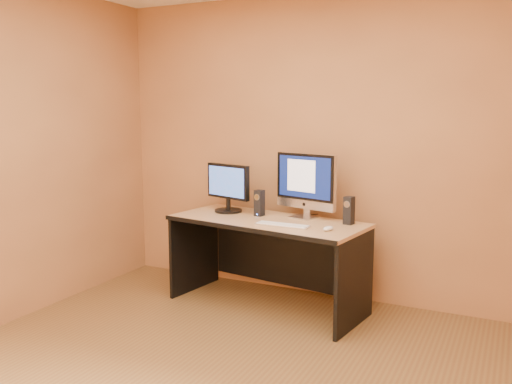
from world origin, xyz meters
The scene contains 10 objects.
walls centered at (0.00, 0.00, 1.30)m, with size 4.00×4.00×2.60m, color #AC7345, non-canonical shape.
desk centered at (-0.36, 1.50, 0.37)m, with size 1.59×0.70×0.74m, color tan, non-canonical shape.
imac centered at (-0.12, 1.70, 1.01)m, with size 0.57×0.21×0.55m, color #BDBCC1, non-canonical shape.
second_monitor centered at (-0.80, 1.65, 0.95)m, with size 0.48×0.24×0.42m, color black, non-canonical shape.
speaker_left centered at (-0.48, 1.61, 0.85)m, with size 0.07×0.07×0.22m, color black, non-canonical shape.
speaker_right centered at (0.29, 1.62, 0.85)m, with size 0.07×0.07×0.22m, color black, non-canonical shape.
keyboard centered at (-0.15, 1.33, 0.75)m, with size 0.43×0.12×0.02m, color silver.
mouse centered at (0.22, 1.33, 0.76)m, with size 0.06×0.10×0.04m, color white.
cable_a centered at (-0.07, 1.76, 0.74)m, with size 0.01×0.01×0.22m, color black.
cable_b centered at (-0.10, 1.80, 0.74)m, with size 0.01×0.01×0.18m, color black.
Camera 1 is at (1.47, -2.43, 1.64)m, focal length 38.00 mm.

